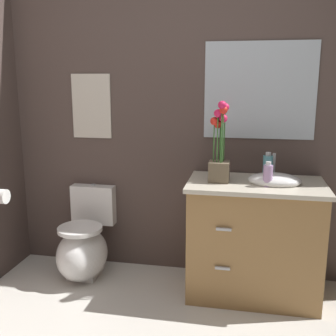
% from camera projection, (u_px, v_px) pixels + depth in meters
% --- Properties ---
extents(wall_back, '(4.06, 0.05, 2.50)m').
position_uv_depth(wall_back, '(201.00, 117.00, 3.11)').
color(wall_back, '#4C3D38').
rests_on(wall_back, ground_plane).
extents(toilet, '(0.38, 0.59, 0.69)m').
position_uv_depth(toilet, '(84.00, 247.00, 3.20)').
color(toilet, white).
rests_on(toilet, ground_plane).
extents(vanity_cabinet, '(0.94, 0.56, 1.02)m').
position_uv_depth(vanity_cabinet, '(254.00, 238.00, 2.89)').
color(vanity_cabinet, '#9E7242').
rests_on(vanity_cabinet, ground_plane).
extents(flower_vase, '(0.14, 0.14, 0.56)m').
position_uv_depth(flower_vase, '(220.00, 152.00, 2.79)').
color(flower_vase, brown).
rests_on(flower_vase, vanity_cabinet).
extents(soap_bottle, '(0.06, 0.06, 0.17)m').
position_uv_depth(soap_bottle, '(268.00, 175.00, 2.69)').
color(soap_bottle, '#B28CBF').
rests_on(soap_bottle, vanity_cabinet).
extents(lotion_bottle, '(0.07, 0.07, 0.20)m').
position_uv_depth(lotion_bottle, '(268.00, 168.00, 2.84)').
color(lotion_bottle, teal).
rests_on(lotion_bottle, vanity_cabinet).
extents(wall_poster, '(0.32, 0.01, 0.50)m').
position_uv_depth(wall_poster, '(91.00, 106.00, 3.23)').
color(wall_poster, beige).
extents(wall_mirror, '(0.80, 0.01, 0.70)m').
position_uv_depth(wall_mirror, '(260.00, 91.00, 2.96)').
color(wall_mirror, '#B2BCC6').
extents(toilet_paper_roll, '(0.11, 0.11, 0.11)m').
position_uv_depth(toilet_paper_roll, '(0.00, 196.00, 3.03)').
color(toilet_paper_roll, white).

